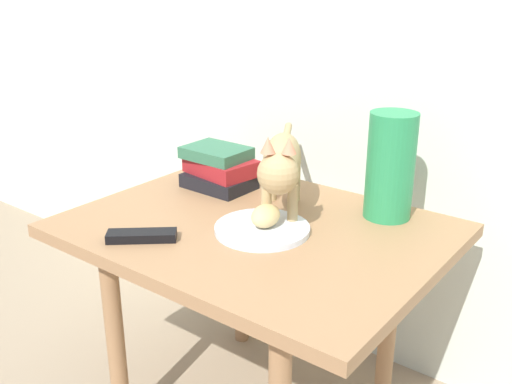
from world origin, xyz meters
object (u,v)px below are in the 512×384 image
at_px(cat, 282,163).
at_px(book_stack, 219,168).
at_px(tv_remote, 142,236).
at_px(green_vase, 390,166).
at_px(plate, 262,229).
at_px(side_table, 256,251).
at_px(bread_roll, 266,216).

bearing_deg(cat, book_stack, 165.27).
bearing_deg(book_stack, tv_remote, -76.27).
distance_m(book_stack, green_vase, 0.47).
bearing_deg(plate, cat, 101.37).
relative_size(plate, cat, 0.51).
bearing_deg(tv_remote, side_table, 15.68).
bearing_deg(plate, book_stack, 148.29).
distance_m(cat, tv_remote, 0.36).
distance_m(bread_roll, tv_remote, 0.27).
xyz_separation_m(side_table, bread_roll, (0.04, -0.02, 0.11)).
xyz_separation_m(plate, green_vase, (0.18, 0.25, 0.12)).
bearing_deg(cat, tv_remote, -118.74).
relative_size(book_stack, green_vase, 0.79).
height_order(cat, green_vase, green_vase).
height_order(side_table, bread_roll, bread_roll).
bearing_deg(side_table, bread_roll, -25.53).
bearing_deg(tv_remote, plate, 6.13).
xyz_separation_m(plate, cat, (-0.02, 0.10, 0.13)).
height_order(bread_roll, book_stack, book_stack).
xyz_separation_m(plate, book_stack, (-0.27, 0.17, 0.05)).
bearing_deg(tv_remote, cat, 20.63).
bearing_deg(side_table, green_vase, 46.25).
height_order(bread_roll, tv_remote, bread_roll).
xyz_separation_m(bread_roll, green_vase, (0.18, 0.25, 0.09)).
height_order(side_table, book_stack, book_stack).
height_order(side_table, tv_remote, tv_remote).
height_order(plate, book_stack, book_stack).
relative_size(side_table, plate, 3.91).
xyz_separation_m(plate, tv_remote, (-0.18, -0.19, 0.00)).
bearing_deg(side_table, tv_remote, -123.69).
relative_size(plate, bread_roll, 2.68).
relative_size(plate, tv_remote, 1.43).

